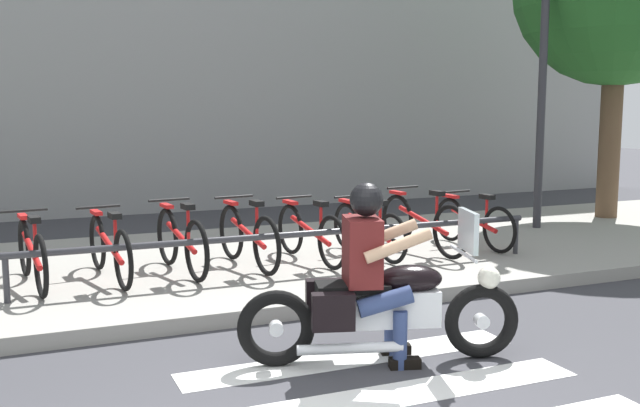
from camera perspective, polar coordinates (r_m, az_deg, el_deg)
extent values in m
cube|color=gray|center=(8.81, -11.84, -5.14)|extent=(24.00, 4.40, 0.15)
cube|color=white|center=(5.34, 6.22, -14.43)|extent=(2.80, 0.40, 0.01)
cube|color=white|center=(6.01, 2.42, -11.83)|extent=(2.80, 0.40, 0.01)
torus|color=black|center=(6.06, 12.39, -8.87)|extent=(0.61, 0.27, 0.60)
cylinder|color=silver|center=(6.06, 12.39, -8.87)|extent=(0.13, 0.13, 0.11)
torus|color=black|center=(5.75, -3.41, -9.62)|extent=(0.61, 0.27, 0.60)
cylinder|color=silver|center=(5.75, -3.41, -9.62)|extent=(0.13, 0.13, 0.11)
cube|color=silver|center=(5.81, 4.72, -8.00)|extent=(0.94, 0.52, 0.28)
ellipsoid|color=black|center=(5.80, 6.93, -5.81)|extent=(0.58, 0.41, 0.22)
cube|color=black|center=(5.73, 2.52, -6.65)|extent=(0.62, 0.43, 0.10)
cube|color=black|center=(5.95, 0.45, -7.21)|extent=(0.34, 0.20, 0.28)
cube|color=black|center=(5.53, 1.02, -8.38)|extent=(0.34, 0.20, 0.28)
cylinder|color=silver|center=(5.88, 11.04, -3.82)|extent=(0.20, 0.60, 0.03)
sphere|color=white|center=(5.99, 12.94, -5.62)|extent=(0.18, 0.18, 0.18)
cube|color=silver|center=(5.85, 11.39, -2.08)|extent=(0.15, 0.40, 0.32)
cylinder|color=silver|center=(5.67, 2.34, -11.13)|extent=(0.80, 0.30, 0.08)
cube|color=#591919|center=(5.68, 3.28, -3.69)|extent=(0.36, 0.46, 0.52)
sphere|color=black|center=(5.62, 3.62, 0.32)|extent=(0.26, 0.26, 0.26)
cylinder|color=tan|center=(5.92, 5.12, -2.47)|extent=(0.52, 0.23, 0.26)
cylinder|color=tan|center=(5.50, 6.05, -3.28)|extent=(0.52, 0.23, 0.26)
cylinder|color=navy|center=(5.94, 4.42, -6.75)|extent=(0.46, 0.26, 0.24)
cylinder|color=navy|center=(6.05, 5.52, -9.51)|extent=(0.11, 0.11, 0.45)
cube|color=black|center=(6.11, 5.87, -11.15)|extent=(0.26, 0.16, 0.08)
cylinder|color=navy|center=(5.64, 5.05, -7.56)|extent=(0.46, 0.26, 0.24)
cylinder|color=navy|center=(5.75, 6.21, -10.44)|extent=(0.11, 0.11, 0.45)
cube|color=black|center=(5.82, 6.57, -12.16)|extent=(0.26, 0.16, 0.08)
torus|color=black|center=(8.59, -21.89, -3.18)|extent=(0.12, 0.63, 0.63)
torus|color=black|center=(7.56, -20.79, -4.56)|extent=(0.12, 0.63, 0.63)
cylinder|color=red|center=(8.06, -21.40, -3.38)|extent=(0.17, 0.94, 0.26)
cylinder|color=red|center=(7.77, -21.17, -2.56)|extent=(0.04, 0.04, 0.38)
cube|color=black|center=(7.74, -21.24, -1.16)|extent=(0.12, 0.21, 0.06)
cylinder|color=black|center=(8.42, -21.94, -0.52)|extent=(0.48, 0.09, 0.03)
cube|color=red|center=(8.53, -22.01, -0.93)|extent=(0.11, 0.29, 0.04)
torus|color=black|center=(8.65, -16.83, -2.88)|extent=(0.12, 0.62, 0.62)
torus|color=black|center=(7.60, -14.97, -4.26)|extent=(0.12, 0.62, 0.62)
cylinder|color=red|center=(8.11, -15.98, -3.09)|extent=(0.17, 0.98, 0.26)
cylinder|color=red|center=(7.82, -15.55, -2.29)|extent=(0.04, 0.04, 0.38)
cube|color=black|center=(7.79, -15.60, -0.90)|extent=(0.12, 0.21, 0.06)
cylinder|color=black|center=(8.48, -16.78, -0.26)|extent=(0.48, 0.09, 0.03)
cube|color=red|center=(8.60, -16.92, -0.67)|extent=(0.11, 0.29, 0.04)
torus|color=black|center=(8.69, -11.71, -2.52)|extent=(0.13, 0.67, 0.66)
torus|color=black|center=(7.80, -9.52, -3.65)|extent=(0.13, 0.67, 0.66)
cylinder|color=red|center=(8.23, -10.69, -2.59)|extent=(0.16, 0.86, 0.24)
cylinder|color=red|center=(7.98, -10.16, -1.67)|extent=(0.04, 0.04, 0.41)
cube|color=black|center=(7.95, -10.19, -0.23)|extent=(0.12, 0.21, 0.06)
cylinder|color=black|center=(8.54, -11.60, 0.29)|extent=(0.48, 0.09, 0.03)
cube|color=red|center=(8.64, -11.78, -0.18)|extent=(0.11, 0.29, 0.04)
torus|color=black|center=(8.88, -6.88, -2.21)|extent=(0.13, 0.66, 0.66)
torus|color=black|center=(8.00, -4.15, -3.29)|extent=(0.13, 0.66, 0.66)
cylinder|color=red|center=(8.42, -5.59, -2.28)|extent=(0.16, 0.88, 0.24)
cylinder|color=red|center=(8.17, -4.91, -1.38)|extent=(0.04, 0.04, 0.40)
cube|color=black|center=(8.14, -4.92, 0.02)|extent=(0.12, 0.21, 0.06)
cylinder|color=black|center=(8.72, -6.68, 0.51)|extent=(0.48, 0.09, 0.03)
cube|color=red|center=(8.82, -6.92, 0.06)|extent=(0.11, 0.29, 0.04)
torus|color=black|center=(9.13, -2.30, -2.00)|extent=(0.12, 0.62, 0.62)
torus|color=black|center=(8.26, 0.95, -3.05)|extent=(0.12, 0.62, 0.62)
cylinder|color=red|center=(8.68, -0.76, -2.08)|extent=(0.16, 0.91, 0.25)
cylinder|color=red|center=(8.44, 0.07, -1.28)|extent=(0.04, 0.04, 0.38)
cube|color=black|center=(8.41, 0.07, 0.00)|extent=(0.12, 0.21, 0.06)
cylinder|color=black|center=(8.98, -2.02, 0.50)|extent=(0.48, 0.09, 0.03)
cube|color=red|center=(9.08, -2.31, 0.10)|extent=(0.11, 0.29, 0.04)
torus|color=black|center=(9.42, 2.08, -1.77)|extent=(0.12, 0.60, 0.60)
torus|color=black|center=(8.60, 5.60, -2.73)|extent=(0.12, 0.60, 0.60)
cylinder|color=red|center=(9.00, 3.76, -1.85)|extent=(0.16, 0.90, 0.25)
cylinder|color=red|center=(8.77, 4.67, -1.10)|extent=(0.04, 0.04, 0.37)
cube|color=black|center=(8.74, 4.68, 0.09)|extent=(0.12, 0.21, 0.06)
cylinder|color=black|center=(9.28, 2.41, 0.56)|extent=(0.48, 0.09, 0.03)
cube|color=red|center=(9.38, 2.09, 0.19)|extent=(0.11, 0.29, 0.04)
torus|color=black|center=(9.80, 6.00, -1.24)|extent=(0.13, 0.67, 0.66)
torus|color=black|center=(8.95, 10.08, -2.19)|extent=(0.13, 0.67, 0.66)
cylinder|color=red|center=(9.36, 7.95, -1.29)|extent=(0.17, 0.97, 0.26)
cylinder|color=red|center=(9.12, 9.02, -0.47)|extent=(0.04, 0.04, 0.41)
cube|color=black|center=(9.09, 9.05, 0.80)|extent=(0.12, 0.21, 0.06)
cylinder|color=black|center=(9.65, 6.42, 1.25)|extent=(0.48, 0.09, 0.03)
cube|color=red|center=(9.75, 6.03, 0.84)|extent=(0.11, 0.29, 0.04)
torus|color=black|center=(10.14, 10.02, -1.23)|extent=(0.12, 0.59, 0.59)
torus|color=black|center=(9.44, 13.70, -2.00)|extent=(0.12, 0.59, 0.59)
cylinder|color=red|center=(9.78, 11.81, -1.26)|extent=(0.16, 0.85, 0.24)
cylinder|color=red|center=(9.58, 12.77, -0.56)|extent=(0.04, 0.04, 0.36)
cube|color=black|center=(9.55, 12.80, 0.51)|extent=(0.12, 0.21, 0.06)
cylinder|color=black|center=(10.02, 10.42, 0.91)|extent=(0.48, 0.09, 0.03)
cube|color=red|center=(10.10, 10.07, 0.57)|extent=(0.11, 0.29, 0.04)
cylinder|color=#333338|center=(8.03, -1.81, -2.40)|extent=(5.96, 0.07, 0.07)
cylinder|color=#333338|center=(7.55, -23.11, -5.43)|extent=(0.06, 0.06, 0.45)
cylinder|color=#333338|center=(9.51, 14.91, -2.44)|extent=(0.06, 0.06, 0.45)
cylinder|color=#2D2D33|center=(11.47, 16.81, 8.56)|extent=(0.12, 0.12, 4.48)
cylinder|color=brown|center=(12.95, 21.50, 4.46)|extent=(0.35, 0.35, 2.78)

